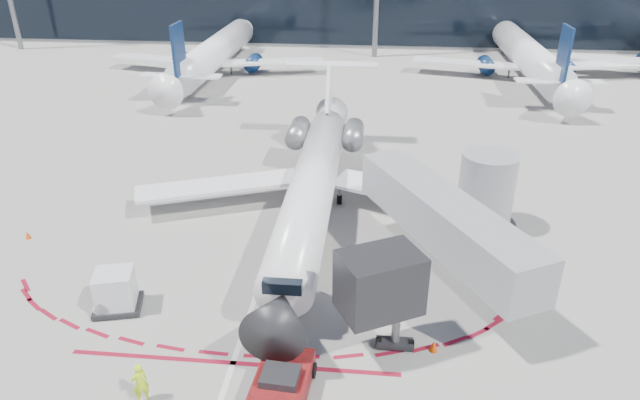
# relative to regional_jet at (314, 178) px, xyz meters

# --- Properties ---
(ground) EXTENTS (260.00, 260.00, 0.00)m
(ground) POSITION_rel_regional_jet_xyz_m (-1.91, -2.41, -2.36)
(ground) COLOR gray
(ground) RESTS_ON ground
(apron_centerline) EXTENTS (0.25, 40.00, 0.01)m
(apron_centerline) POSITION_rel_regional_jet_xyz_m (-1.91, -0.41, -2.35)
(apron_centerline) COLOR silver
(apron_centerline) RESTS_ON ground
(apron_stop_bar) EXTENTS (14.00, 0.25, 0.01)m
(apron_stop_bar) POSITION_rel_regional_jet_xyz_m (-1.91, -13.91, -2.35)
(apron_stop_bar) COLOR maroon
(apron_stop_bar) RESTS_ON ground
(jet_bridge) EXTENTS (10.03, 15.20, 4.90)m
(jet_bridge) POSITION_rel_regional_jet_xyz_m (7.88, -5.43, 0.65)
(jet_bridge) COLOR #9C9FA5
(jet_bridge) RESTS_ON ground
(regional_jet) EXTENTS (22.85, 28.17, 7.06)m
(regional_jet) POSITION_rel_regional_jet_xyz_m (0.00, 0.00, 0.00)
(regional_jet) COLOR white
(regional_jet) RESTS_ON ground
(pushback_tug) EXTENTS (2.40, 5.21, 1.34)m
(pushback_tug) POSITION_rel_regional_jet_xyz_m (0.43, -15.40, -1.77)
(pushback_tug) COLOR #510B0F
(pushback_tug) RESTS_ON ground
(ramp_worker) EXTENTS (0.77, 0.76, 1.78)m
(ramp_worker) POSITION_rel_regional_jet_xyz_m (-4.90, -16.26, -1.46)
(ramp_worker) COLOR #CBF71A
(ramp_worker) RESTS_ON ground
(uld_container) EXTENTS (2.55, 2.31, 2.03)m
(uld_container) POSITION_rel_regional_jet_xyz_m (-8.21, -10.82, -1.35)
(uld_container) COLOR black
(uld_container) RESTS_ON ground
(safety_cone_left) EXTENTS (0.32, 0.32, 0.45)m
(safety_cone_left) POSITION_rel_regional_jet_xyz_m (-16.20, -4.95, -2.13)
(safety_cone_left) COLOR #DE4304
(safety_cone_left) RESTS_ON ground
(safety_cone_right) EXTENTS (0.38, 0.38, 0.52)m
(safety_cone_right) POSITION_rel_regional_jet_xyz_m (6.48, -12.30, -2.10)
(safety_cone_right) COLOR #DE4304
(safety_cone_right) RESTS_ON ground
(bg_airliner_0) EXTENTS (30.12, 31.89, 9.75)m
(bg_airliner_0) POSITION_rel_regional_jet_xyz_m (-15.61, 35.05, 2.52)
(bg_airliner_0) COLOR white
(bg_airliner_0) RESTS_ON ground
(bg_airliner_1) EXTENTS (30.53, 32.33, 9.88)m
(bg_airliner_1) POSITION_rel_regional_jet_xyz_m (20.74, 36.61, 2.58)
(bg_airliner_1) COLOR white
(bg_airliner_1) RESTS_ON ground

